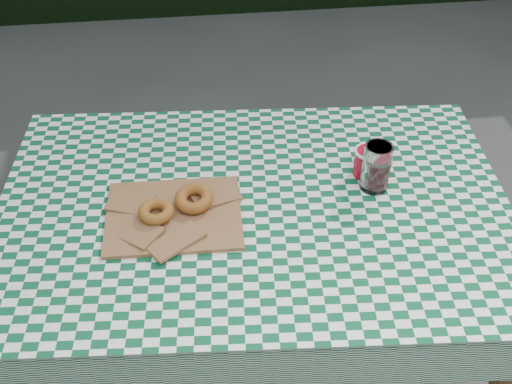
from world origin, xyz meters
TOP-DOWN VIEW (x-y plane):
  - table at (0.03, 0.10)m, footprint 1.37×0.97m
  - tablecloth at (0.03, 0.10)m, footprint 1.39×0.99m
  - paper_bag at (-0.18, 0.08)m, footprint 0.35×0.28m
  - bagel_front at (-0.22, 0.07)m, footprint 0.11×0.11m
  - bagel_back at (-0.12, 0.11)m, footprint 0.14×0.14m
  - coffee_mug at (0.35, 0.19)m, footprint 0.17×0.17m
  - drinking_glass at (0.36, 0.14)m, footprint 0.08×0.08m

SIDE VIEW (x-z plane):
  - table at x=0.03m, z-range 0.00..0.75m
  - tablecloth at x=0.03m, z-range 0.75..0.76m
  - paper_bag at x=-0.18m, z-range 0.76..0.77m
  - bagel_front at x=-0.22m, z-range 0.77..0.80m
  - bagel_back at x=-0.12m, z-range 0.77..0.81m
  - coffee_mug at x=0.35m, z-range 0.76..0.84m
  - drinking_glass at x=0.36m, z-range 0.76..0.89m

